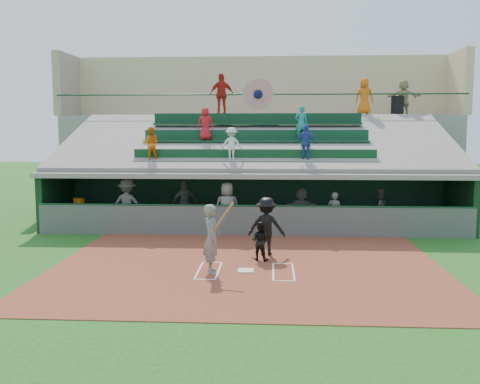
# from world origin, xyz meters

# --- Properties ---
(ground) EXTENTS (100.00, 100.00, 0.00)m
(ground) POSITION_xyz_m (0.00, 0.00, 0.00)
(ground) COLOR #1D5417
(ground) RESTS_ON ground
(dirt_slab) EXTENTS (11.00, 9.00, 0.02)m
(dirt_slab) POSITION_xyz_m (0.00, 0.50, 0.01)
(dirt_slab) COLOR brown
(dirt_slab) RESTS_ON ground
(home_plate) EXTENTS (0.43, 0.43, 0.03)m
(home_plate) POSITION_xyz_m (0.00, 0.00, 0.04)
(home_plate) COLOR silver
(home_plate) RESTS_ON dirt_slab
(batters_box_chalk) EXTENTS (2.65, 1.85, 0.01)m
(batters_box_chalk) POSITION_xyz_m (0.00, 0.00, 0.02)
(batters_box_chalk) COLOR white
(batters_box_chalk) RESTS_ON dirt_slab
(dugout_floor) EXTENTS (16.00, 3.50, 0.04)m
(dugout_floor) POSITION_xyz_m (0.00, 6.75, 0.02)
(dugout_floor) COLOR gray
(dugout_floor) RESTS_ON ground
(concourse_slab) EXTENTS (20.00, 3.00, 4.60)m
(concourse_slab) POSITION_xyz_m (0.00, 13.50, 2.30)
(concourse_slab) COLOR gray
(concourse_slab) RESTS_ON ground
(grandstand) EXTENTS (20.40, 10.40, 7.80)m
(grandstand) POSITION_xyz_m (-0.01, 10.51, 2.26)
(grandstand) COLOR #545954
(grandstand) RESTS_ON ground
(batter_at_plate) EXTENTS (0.93, 0.81, 1.95)m
(batter_at_plate) POSITION_xyz_m (-0.91, -0.24, 0.96)
(batter_at_plate) COLOR #5C5E59
(batter_at_plate) RESTS_ON dirt_slab
(catcher) EXTENTS (0.68, 0.62, 1.15)m
(catcher) POSITION_xyz_m (0.36, 1.26, 0.60)
(catcher) COLOR black
(catcher) RESTS_ON dirt_slab
(home_umpire) EXTENTS (1.23, 0.81, 1.78)m
(home_umpire) POSITION_xyz_m (0.54, 2.01, 0.91)
(home_umpire) COLOR black
(home_umpire) RESTS_ON dirt_slab
(dugout_bench) EXTENTS (14.38, 3.67, 0.44)m
(dugout_bench) POSITION_xyz_m (0.16, 7.97, 0.26)
(dugout_bench) COLOR brown
(dugout_bench) RESTS_ON dugout_floor
(white_table) EXTENTS (1.02, 0.92, 0.73)m
(white_table) POSITION_xyz_m (-6.90, 6.26, 0.40)
(white_table) COLOR white
(white_table) RESTS_ON dugout_floor
(water_cooler) EXTENTS (0.44, 0.44, 0.44)m
(water_cooler) POSITION_xyz_m (-6.93, 6.25, 0.98)
(water_cooler) COLOR #CA630B
(water_cooler) RESTS_ON white_table
(dugout_player_a) EXTENTS (1.32, 0.81, 1.97)m
(dugout_player_a) POSITION_xyz_m (-4.87, 5.81, 1.03)
(dugout_player_a) COLOR #50524E
(dugout_player_a) RESTS_ON dugout_floor
(dugout_player_b) EXTENTS (1.16, 0.90, 1.83)m
(dugout_player_b) POSITION_xyz_m (-2.79, 6.72, 0.96)
(dugout_player_b) COLOR #52544F
(dugout_player_b) RESTS_ON dugout_floor
(dugout_player_c) EXTENTS (1.03, 0.77, 1.92)m
(dugout_player_c) POSITION_xyz_m (-0.95, 5.27, 1.00)
(dugout_player_c) COLOR #575A55
(dugout_player_c) RESTS_ON dugout_floor
(dugout_player_d) EXTENTS (1.57, 0.73, 1.62)m
(dugout_player_d) POSITION_xyz_m (1.84, 6.30, 0.85)
(dugout_player_d) COLOR #555853
(dugout_player_d) RESTS_ON dugout_floor
(dugout_player_e) EXTENTS (0.67, 0.60, 1.55)m
(dugout_player_e) POSITION_xyz_m (3.04, 5.58, 0.81)
(dugout_player_e) COLOR #575A55
(dugout_player_e) RESTS_ON dugout_floor
(dugout_player_f) EXTENTS (0.91, 0.82, 1.55)m
(dugout_player_f) POSITION_xyz_m (4.90, 6.67, 0.81)
(dugout_player_f) COLOR #525450
(dugout_player_f) RESTS_ON dugout_floor
(trash_bin) EXTENTS (0.61, 0.61, 0.92)m
(trash_bin) POSITION_xyz_m (6.79, 12.47, 5.06)
(trash_bin) COLOR black
(trash_bin) RESTS_ON concourse_slab
(concourse_staff_a) EXTENTS (1.28, 0.83, 2.03)m
(concourse_staff_a) POSITION_xyz_m (-1.78, 12.07, 5.62)
(concourse_staff_a) COLOR red
(concourse_staff_a) RESTS_ON concourse_slab
(concourse_staff_b) EXTENTS (0.96, 0.75, 1.75)m
(concourse_staff_b) POSITION_xyz_m (5.12, 12.07, 5.47)
(concourse_staff_b) COLOR #CC5B0C
(concourse_staff_b) RESTS_ON concourse_slab
(concourse_staff_c) EXTENTS (1.70, 1.01, 1.75)m
(concourse_staff_c) POSITION_xyz_m (7.14, 12.76, 5.48)
(concourse_staff_c) COLOR tan
(concourse_staff_c) RESTS_ON concourse_slab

